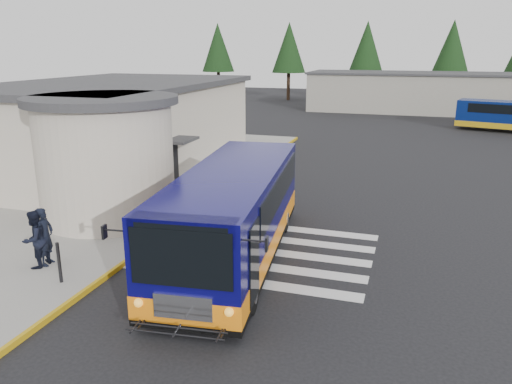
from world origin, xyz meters
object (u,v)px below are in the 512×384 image
(transit_bus, at_px, (233,218))
(far_bus_a, at_px, (511,115))
(pedestrian_a, at_px, (45,236))
(pedestrian_b, at_px, (35,239))
(bollard, at_px, (59,263))

(transit_bus, distance_m, far_bus_a, 33.96)
(pedestrian_a, xyz_separation_m, pedestrian_b, (-0.17, -0.26, -0.01))
(far_bus_a, bearing_deg, transit_bus, 172.43)
(bollard, bearing_deg, pedestrian_a, 142.49)
(bollard, height_order, far_bus_a, far_bus_a)
(pedestrian_a, distance_m, far_bus_a, 38.43)
(transit_bus, relative_size, bollard, 8.93)
(pedestrian_b, xyz_separation_m, bollard, (1.39, -0.67, -0.30))
(pedestrian_a, distance_m, bollard, 1.57)
(far_bus_a, bearing_deg, bollard, 168.68)
(transit_bus, relative_size, pedestrian_b, 6.01)
(transit_bus, relative_size, pedestrian_a, 5.91)
(transit_bus, relative_size, far_bus_a, 1.26)
(transit_bus, height_order, pedestrian_b, transit_bus)
(transit_bus, xyz_separation_m, pedestrian_b, (-5.50, -2.68, -0.38))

